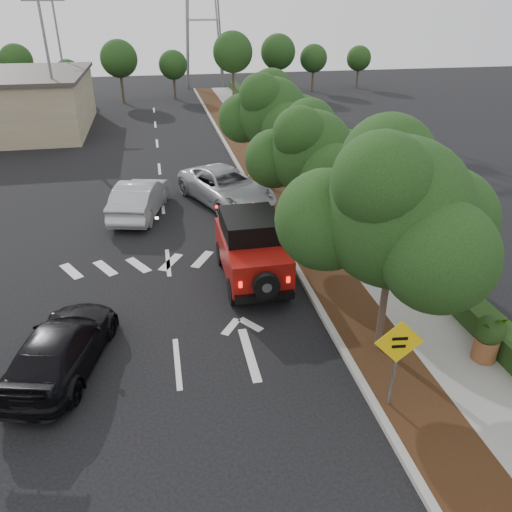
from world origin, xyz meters
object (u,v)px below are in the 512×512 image
object	(u,v)px
speed_hump_sign	(397,353)
red_jeep	(250,247)
silver_suv_ahead	(226,187)
black_suv_oncoming	(62,347)

from	to	relation	value
speed_hump_sign	red_jeep	bearing A→B (deg)	113.29
silver_suv_ahead	black_suv_oncoming	bearing A→B (deg)	-140.42
red_jeep	black_suv_oncoming	distance (m)	7.04
black_suv_oncoming	red_jeep	bearing A→B (deg)	-131.52
black_suv_oncoming	speed_hump_sign	size ratio (longest dim) A/B	1.90
red_jeep	black_suv_oncoming	xyz separation A→B (m)	(-5.83, -3.91, -0.51)
red_jeep	speed_hump_sign	bearing A→B (deg)	-73.93
red_jeep	black_suv_oncoming	size ratio (longest dim) A/B	0.98
black_suv_oncoming	speed_hump_sign	distance (m)	8.56
black_suv_oncoming	silver_suv_ahead	bearing A→B (deg)	-103.44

